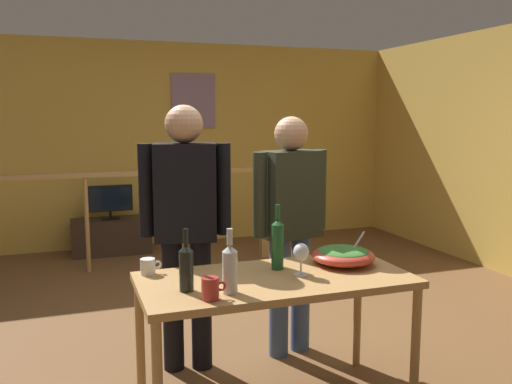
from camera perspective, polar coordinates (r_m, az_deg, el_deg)
ground_plane at (r=4.08m, az=-2.15°, el=-15.34°), size 8.40×8.40×0.00m
back_wall at (r=6.90m, az=-10.20°, el=4.97°), size 6.28×0.10×2.52m
side_wall_right at (r=6.22m, az=23.69°, el=4.08°), size 0.10×4.85×2.52m
framed_picture at (r=6.92m, az=-6.63°, el=9.53°), size 0.56×0.03×0.67m
stair_railing at (r=5.86m, az=-11.43°, el=-0.88°), size 4.00×0.10×1.09m
tv_console at (r=6.62m, az=-15.04°, el=-4.52°), size 0.90×0.40×0.41m
flat_screen_tv at (r=6.51m, az=-15.16°, el=-0.75°), size 0.51×0.12×0.40m
serving_table at (r=2.98m, az=2.04°, el=-10.31°), size 1.47×0.70×0.76m
salad_bowl at (r=3.22m, az=9.19°, el=-6.56°), size 0.37×0.37×0.19m
wine_glass at (r=2.95m, az=4.79°, el=-6.46°), size 0.09×0.09×0.18m
wine_bottle_green at (r=3.06m, az=2.34°, el=-5.40°), size 0.07×0.07×0.37m
wine_bottle_dark at (r=2.71m, az=-7.38°, el=-7.80°), size 0.07×0.07×0.32m
wine_bottle_clear at (r=2.66m, az=-2.78°, el=-7.98°), size 0.08×0.08×0.32m
mug_white at (r=3.04m, az=-11.31°, el=-7.71°), size 0.12×0.08×0.09m
mug_red at (r=2.60m, az=-4.81°, el=-10.11°), size 0.12×0.08×0.11m
person_standing_left at (r=3.39m, az=-7.45°, el=-2.56°), size 0.56×0.30×1.69m
person_standing_right at (r=3.61m, az=3.66°, el=-2.60°), size 0.57×0.30×1.62m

